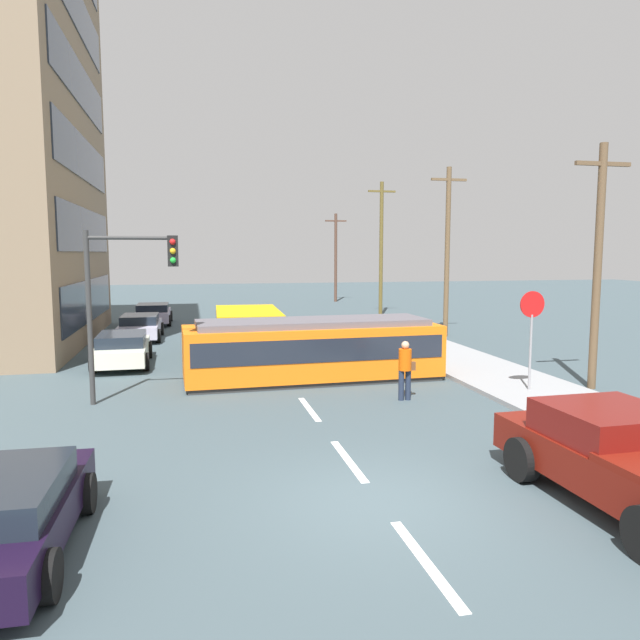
{
  "coord_description": "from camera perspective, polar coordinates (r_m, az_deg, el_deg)",
  "views": [
    {
      "loc": [
        -2.98,
        -9.08,
        4.13
      ],
      "look_at": [
        1.02,
        9.35,
        1.98
      ],
      "focal_mm": 33.44,
      "sensor_mm": 36.0,
      "label": 1
    }
  ],
  "objects": [
    {
      "name": "lane_stripe_2",
      "position": [
        15.91,
        -1.04,
        -8.51
      ],
      "size": [
        0.16,
        2.4,
        0.01
      ],
      "primitive_type": "cube",
      "color": "silver",
      "rests_on": "ground"
    },
    {
      "name": "lane_stripe_4",
      "position": [
        31.04,
        -6.64,
        -1.17
      ],
      "size": [
        0.16,
        2.4,
        0.01
      ],
      "primitive_type": "cube",
      "color": "silver",
      "rests_on": "ground"
    },
    {
      "name": "lane_stripe_3",
      "position": [
        25.15,
        -5.28,
        -2.96
      ],
      "size": [
        0.16,
        2.4,
        0.01
      ],
      "primitive_type": "cube",
      "color": "silver",
      "rests_on": "ground"
    },
    {
      "name": "stop_sign",
      "position": [
        18.2,
        19.6,
        0.03
      ],
      "size": [
        0.76,
        0.07,
        2.88
      ],
      "color": "gray",
      "rests_on": "sidewalk_curb_right"
    },
    {
      "name": "utility_pole_distant",
      "position": [
        49.89,
        1.51,
        6.16
      ],
      "size": [
        1.8,
        0.24,
        7.3
      ],
      "color": "brown",
      "rests_on": "ground"
    },
    {
      "name": "utility_pole_near",
      "position": [
        19.62,
        25.05,
        5.02
      ],
      "size": [
        1.8,
        0.24,
        7.3
      ],
      "color": "brown",
      "rests_on": "ground"
    },
    {
      "name": "pedestrian_crossing",
      "position": [
        16.83,
        8.16,
        -4.46
      ],
      "size": [
        0.5,
        0.36,
        1.67
      ],
      "color": "#202A3E",
      "rests_on": "ground"
    },
    {
      "name": "streetcar_tram",
      "position": [
        19.26,
        -0.69,
        -2.77
      ],
      "size": [
        8.28,
        2.83,
        1.98
      ],
      "color": "orange",
      "rests_on": "ground"
    },
    {
      "name": "parked_sedan_furthest",
      "position": [
        35.54,
        -15.68,
        0.61
      ],
      "size": [
        2.07,
        4.12,
        1.19
      ],
      "color": "#C0B0D2",
      "rests_on": "ground"
    },
    {
      "name": "ground_plane",
      "position": [
        19.75,
        -3.31,
        -5.57
      ],
      "size": [
        120.0,
        120.0,
        0.0
      ],
      "primitive_type": "plane",
      "color": "#3D4D53"
    },
    {
      "name": "traffic_light_mast",
      "position": [
        16.92,
        -18.08,
        3.36
      ],
      "size": [
        2.44,
        0.33,
        4.71
      ],
      "color": "#333333",
      "rests_on": "ground"
    },
    {
      "name": "city_bus",
      "position": [
        24.24,
        -6.9,
        -0.88
      ],
      "size": [
        2.7,
        5.11,
        1.8
      ],
      "color": "#E1AE0D",
      "rests_on": "ground"
    },
    {
      "name": "sidewalk_curb_right",
      "position": [
        18.43,
        20.33,
        -6.63
      ],
      "size": [
        3.2,
        36.0,
        0.14
      ],
      "primitive_type": "cube",
      "color": "gray",
      "rests_on": "ground"
    },
    {
      "name": "utility_pole_mid",
      "position": [
        29.78,
        12.09,
        6.65
      ],
      "size": [
        1.8,
        0.24,
        8.19
      ],
      "color": "brown",
      "rests_on": "ground"
    },
    {
      "name": "lane_stripe_1",
      "position": [
        12.19,
        2.72,
        -13.27
      ],
      "size": [
        0.16,
        2.4,
        0.01
      ],
      "primitive_type": "cube",
      "color": "silver",
      "rests_on": "ground"
    },
    {
      "name": "utility_pole_far",
      "position": [
        38.65,
        5.87,
        6.98
      ],
      "size": [
        1.8,
        0.24,
        8.57
      ],
      "color": "brown",
      "rests_on": "ground"
    },
    {
      "name": "parked_sedan_mid",
      "position": [
        22.99,
        -18.38,
        -2.59
      ],
      "size": [
        2.05,
        4.46,
        1.19
      ],
      "color": "silver",
      "rests_on": "ground"
    },
    {
      "name": "pickup_truck_parked",
      "position": [
        11.0,
        27.53,
        -11.87
      ],
      "size": [
        2.38,
        5.05,
        1.55
      ],
      "color": "#65140B",
      "rests_on": "ground"
    },
    {
      "name": "parked_sedan_far",
      "position": [
        29.51,
        -16.81,
        -0.59
      ],
      "size": [
        2.02,
        4.28,
        1.19
      ],
      "color": "silver",
      "rests_on": "ground"
    },
    {
      "name": "lane_stripe_0",
      "position": [
        8.72,
        10.06,
        -21.83
      ],
      "size": [
        0.16,
        2.4,
        0.01
      ],
      "primitive_type": "cube",
      "color": "silver",
      "rests_on": "ground"
    }
  ]
}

